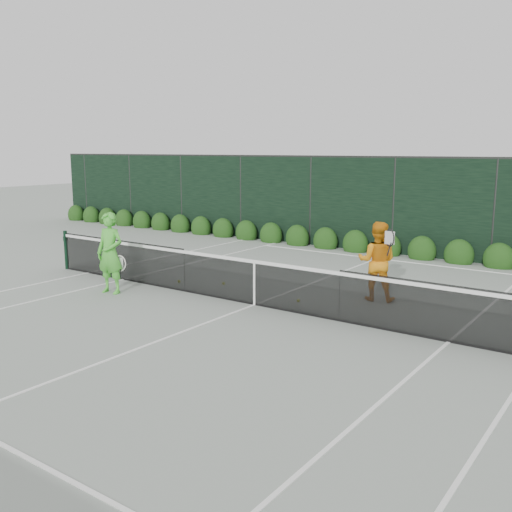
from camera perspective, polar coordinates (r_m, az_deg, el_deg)
The scene contains 8 objects.
ground at distance 12.20m, azimuth -0.15°, elevation -4.92°, with size 80.00×80.00×0.00m, color gray.
tennis_net at distance 12.08m, azimuth -0.25°, elevation -2.48°, with size 12.90×0.10×1.07m.
player_woman at distance 13.44m, azimuth -14.38°, elevation 0.28°, with size 0.75×0.56×1.87m.
player_man at distance 12.68m, azimuth 12.01°, elevation -0.51°, with size 1.00×0.87×1.74m.
court_lines at distance 12.19m, azimuth -0.15°, elevation -4.90°, with size 11.03×23.83×0.01m.
windscreen_fence at distance 9.83m, azimuth -9.40°, elevation 0.19°, with size 32.00×21.07×3.06m.
hedge_row at distance 18.30m, azimuth 13.01°, elevation 0.82°, with size 31.66×0.65×0.94m.
tennis_balls at distance 13.54m, azimuth -2.54°, elevation -3.21°, with size 3.43×0.55×0.07m.
Camera 1 is at (6.85, -9.54, 3.28)m, focal length 40.00 mm.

